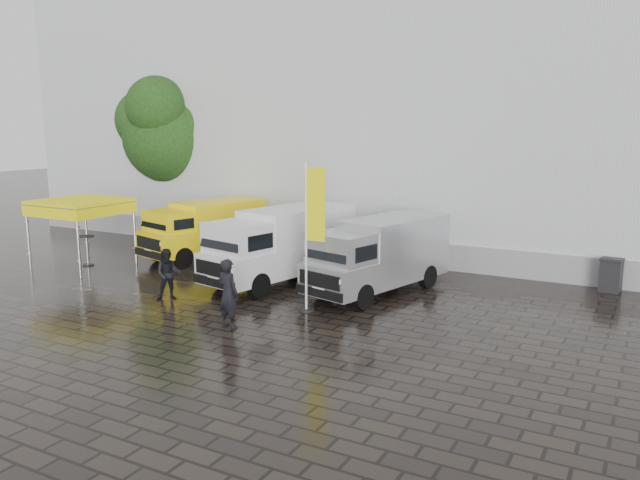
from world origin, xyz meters
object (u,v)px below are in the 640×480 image
Objects in this scene: cocktail_table at (87,251)px; person_tent at (168,274)px; van_white at (280,247)px; wheelie_bin at (611,275)px; van_silver at (378,257)px; person_front at (228,294)px; canopy_tent at (79,204)px; van_yellow at (204,231)px; flagpole at (311,230)px.

person_tent is at bearing -19.42° from cocktail_table.
wheelie_bin is (10.24, 4.27, -0.72)m from van_white.
wheelie_bin is 14.48m from person_tent.
cocktail_table is (-11.66, -1.70, -0.62)m from van_silver.
person_front is (-8.83, -9.17, 0.40)m from wheelie_bin.
person_front reaches higher than cocktail_table.
canopy_tent reaches higher than van_white.
van_yellow is 6.10m from person_tent.
canopy_tent is 1.53× the size of person_front.
cocktail_table is (-3.24, -3.19, -0.58)m from van_yellow.
cocktail_table is 0.62× the size of person_front.
flagpole is (10.76, -0.93, -0.01)m from canopy_tent.
canopy_tent is at bearing -157.22° from van_white.
van_silver reaches higher than van_yellow.
cocktail_table is (0.02, 0.21, -1.86)m from canopy_tent.
cocktail_table reaches higher than wheelie_bin.
canopy_tent is at bearing 175.08° from flagpole.
cocktail_table is 1.05× the size of wheelie_bin.
van_silver is at bearing -142.94° from wheelie_bin.
flagpole reaches higher than person_front.
wheelie_bin is at bearing 16.94° from cocktail_table.
canopy_tent is 1.82× the size of person_tent.
canopy_tent is (-3.26, -3.41, 1.28)m from van_yellow.
canopy_tent reaches higher than van_silver.
flagpole reaches higher than cocktail_table.
van_white is (4.87, -1.87, 0.11)m from van_yellow.
canopy_tent is at bearing 124.06° from person_tent.
van_yellow is 4.88m from canopy_tent.
van_yellow is 2.64× the size of person_front.
person_tent is (-12.22, -7.75, 0.25)m from wheelie_bin.
van_white reaches higher than van_silver.
cocktail_table is at bearing -119.55° from van_yellow.
person_front is (9.55, -3.36, -1.49)m from canopy_tent.
flagpole is (2.63, -2.46, 1.15)m from van_white.
van_white is at bearing 22.09° from person_tent.
canopy_tent is 2.63× the size of wheelie_bin.
canopy_tent is 1.87m from cocktail_table.
person_tent is (-1.98, -3.49, -0.47)m from van_white.
van_silver is (3.54, 0.37, -0.07)m from van_white.
canopy_tent reaches higher than wheelie_bin.
canopy_tent is at bearing -156.24° from van_silver.
canopy_tent is 19.36m from wheelie_bin.
canopy_tent reaches higher than person_front.
person_tent is at bearing -17.60° from canopy_tent.
van_white is 11.12m from wheelie_bin.
van_yellow is 8.75m from flagpole.
van_silver is at bearing 5.79° from van_yellow.
person_tent is at bearing -130.55° from van_silver.
van_white is 2.01× the size of canopy_tent.
van_silver is 4.99× the size of wheelie_bin.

